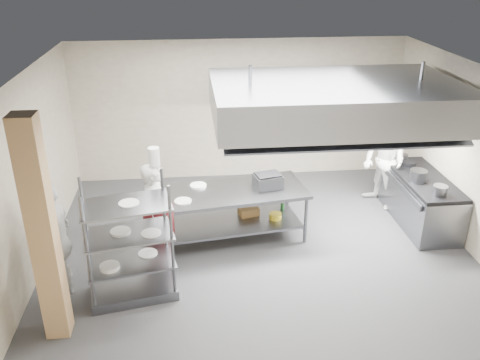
{
  "coord_description": "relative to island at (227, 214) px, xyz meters",
  "views": [
    {
      "loc": [
        -1.07,
        -7.44,
        4.63
      ],
      "look_at": [
        -0.28,
        0.2,
        1.14
      ],
      "focal_mm": 38.0,
      "sensor_mm": 36.0,
      "label": 1
    }
  ],
  "objects": [
    {
      "name": "floor",
      "position": [
        0.49,
        -0.29,
        -0.46
      ],
      "size": [
        7.0,
        7.0,
        0.0
      ],
      "primitive_type": "plane",
      "color": "#2B2B2D",
      "rests_on": "ground"
    },
    {
      "name": "ceiling",
      "position": [
        0.49,
        -0.29,
        2.54
      ],
      "size": [
        7.0,
        7.0,
        0.0
      ],
      "primitive_type": "plane",
      "rotation": [
        3.14,
        0.0,
        0.0
      ],
      "color": "silver",
      "rests_on": "wall_back"
    },
    {
      "name": "wall_back",
      "position": [
        0.49,
        2.71,
        1.04
      ],
      "size": [
        7.0,
        0.0,
        7.0
      ],
      "primitive_type": "plane",
      "rotation": [
        1.57,
        0.0,
        0.0
      ],
      "color": "gray",
      "rests_on": "ground"
    },
    {
      "name": "wall_left",
      "position": [
        -3.01,
        -0.29,
        1.04
      ],
      "size": [
        0.0,
        6.0,
        6.0
      ],
      "primitive_type": "plane",
      "rotation": [
        1.57,
        0.0,
        1.57
      ],
      "color": "gray",
      "rests_on": "ground"
    },
    {
      "name": "wall_right",
      "position": [
        3.99,
        -0.29,
        1.04
      ],
      "size": [
        0.0,
        6.0,
        6.0
      ],
      "primitive_type": "plane",
      "rotation": [
        1.57,
        0.0,
        -1.57
      ],
      "color": "gray",
      "rests_on": "ground"
    },
    {
      "name": "column",
      "position": [
        -2.41,
        -2.19,
        1.04
      ],
      "size": [
        0.3,
        0.3,
        3.0
      ],
      "primitive_type": "cube",
      "color": "tan",
      "rests_on": "floor"
    },
    {
      "name": "exhaust_hood",
      "position": [
        1.79,
        0.11,
        1.94
      ],
      "size": [
        4.0,
        2.5,
        0.6
      ],
      "primitive_type": "cube",
      "color": "slate",
      "rests_on": "ceiling"
    },
    {
      "name": "hood_strip_a",
      "position": [
        0.89,
        0.11,
        1.62
      ],
      "size": [
        1.6,
        0.12,
        0.04
      ],
      "primitive_type": "cube",
      "color": "white",
      "rests_on": "exhaust_hood"
    },
    {
      "name": "hood_strip_b",
      "position": [
        2.69,
        0.11,
        1.62
      ],
      "size": [
        1.6,
        0.12,
        0.04
      ],
      "primitive_type": "cube",
      "color": "white",
      "rests_on": "exhaust_hood"
    },
    {
      "name": "wall_shelf",
      "position": [
        2.29,
        2.55,
        1.04
      ],
      "size": [
        1.5,
        0.28,
        0.04
      ],
      "primitive_type": "cube",
      "color": "slate",
      "rests_on": "wall_back"
    },
    {
      "name": "island",
      "position": [
        0.0,
        0.0,
        0.0
      ],
      "size": [
        2.82,
        1.49,
        0.91
      ],
      "primitive_type": null,
      "rotation": [
        0.0,
        0.0,
        0.14
      ],
      "color": "slate",
      "rests_on": "floor"
    },
    {
      "name": "island_worktop",
      "position": [
        0.0,
        0.0,
        0.42
      ],
      "size": [
        2.82,
        1.49,
        0.06
      ],
      "primitive_type": "cube",
      "rotation": [
        0.0,
        0.0,
        0.14
      ],
      "color": "slate",
      "rests_on": "island"
    },
    {
      "name": "island_undershelf",
      "position": [
        0.0,
        0.0,
        -0.16
      ],
      "size": [
        2.59,
        1.35,
        0.04
      ],
      "primitive_type": "cube",
      "rotation": [
        0.0,
        0.0,
        0.14
      ],
      "color": "slate",
      "rests_on": "island"
    },
    {
      "name": "pass_rack",
      "position": [
        -1.5,
        -1.48,
        0.46
      ],
      "size": [
        1.33,
        0.93,
        1.82
      ],
      "primitive_type": null,
      "rotation": [
        0.0,
        0.0,
        0.19
      ],
      "color": "gray",
      "rests_on": "floor"
    },
    {
      "name": "cooking_range",
      "position": [
        3.57,
        0.21,
        -0.04
      ],
      "size": [
        0.8,
        2.0,
        0.84
      ],
      "primitive_type": "cube",
      "color": "gray",
      "rests_on": "floor"
    },
    {
      "name": "range_top",
      "position": [
        3.57,
        0.21,
        0.41
      ],
      "size": [
        0.78,
        1.96,
        0.06
      ],
      "primitive_type": "cube",
      "color": "black",
      "rests_on": "cooking_range"
    },
    {
      "name": "chef_head",
      "position": [
        -1.15,
        -0.64,
        0.4
      ],
      "size": [
        0.54,
        0.7,
        1.71
      ],
      "primitive_type": "imported",
      "rotation": [
        0.0,
        0.0,
        1.34
      ],
      "color": "silver",
      "rests_on": "floor"
    },
    {
      "name": "chef_line",
      "position": [
        3.09,
        0.92,
        0.48
      ],
      "size": [
        0.97,
        1.1,
        1.87
      ],
      "primitive_type": "imported",
      "rotation": [
        0.0,
        0.0,
        -1.23
      ],
      "color": "silver",
      "rests_on": "floor"
    },
    {
      "name": "chef_plating",
      "position": [
        -2.51,
        -1.46,
        0.47
      ],
      "size": [
        0.5,
        1.11,
        1.86
      ],
      "primitive_type": "imported",
      "rotation": [
        0.0,
        0.0,
        -1.61
      ],
      "color": "white",
      "rests_on": "floor"
    },
    {
      "name": "griddle",
      "position": [
        0.71,
        0.07,
        0.57
      ],
      "size": [
        0.52,
        0.44,
        0.22
      ],
      "primitive_type": "cube",
      "rotation": [
        0.0,
        0.0,
        0.22
      ],
      "color": "slate",
      "rests_on": "island_worktop"
    },
    {
      "name": "wicker_basket",
      "position": [
        0.39,
        0.19,
        -0.06
      ],
      "size": [
        0.38,
        0.31,
        0.15
      ],
      "primitive_type": "cube",
      "rotation": [
        0.0,
        0.0,
        0.24
      ],
      "color": "brown",
      "rests_on": "island_undershelf"
    },
    {
      "name": "stockpot",
      "position": [
        3.39,
        0.07,
        0.55
      ],
      "size": [
        0.3,
        0.3,
        0.21
      ],
      "primitive_type": "cylinder",
      "color": "gray",
      "rests_on": "range_top"
    },
    {
      "name": "plate_stack",
      "position": [
        -1.5,
        -1.48,
        0.13
      ],
      "size": [
        0.28,
        0.28,
        0.05
      ],
      "primitive_type": "cylinder",
      "color": "white",
      "rests_on": "pass_rack"
    }
  ]
}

